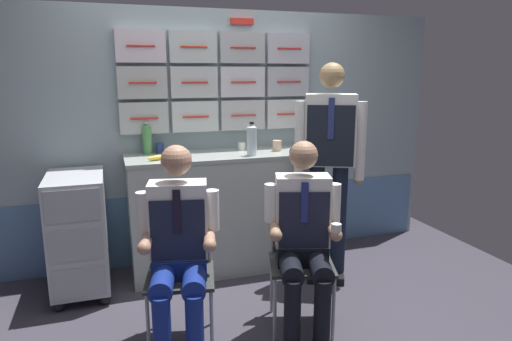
{
  "coord_description": "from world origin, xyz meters",
  "views": [
    {
      "loc": [
        -0.86,
        -2.47,
        1.64
      ],
      "look_at": [
        0.12,
        0.52,
        0.95
      ],
      "focal_mm": 31.94,
      "sensor_mm": 36.0,
      "label": 1
    }
  ],
  "objects_px": {
    "folding_chair_left": "(181,257)",
    "water_bottle_clear": "(252,140)",
    "snack_banana": "(158,158)",
    "crew_member_left": "(178,243)",
    "crew_member_right": "(304,233)",
    "service_trolley": "(79,230)",
    "crew_member_standing": "(329,154)",
    "folding_chair_right": "(300,246)",
    "espresso_cup_small": "(242,146)"
  },
  "relations": [
    {
      "from": "crew_member_right",
      "to": "snack_banana",
      "type": "height_order",
      "value": "crew_member_right"
    },
    {
      "from": "service_trolley",
      "to": "folding_chair_left",
      "type": "distance_m",
      "value": 1.04
    },
    {
      "from": "crew_member_left",
      "to": "espresso_cup_small",
      "type": "xyz_separation_m",
      "value": [
        0.74,
        1.2,
        0.34
      ]
    },
    {
      "from": "crew_member_left",
      "to": "folding_chair_right",
      "type": "height_order",
      "value": "crew_member_left"
    },
    {
      "from": "service_trolley",
      "to": "snack_banana",
      "type": "bearing_deg",
      "value": -1.89
    },
    {
      "from": "crew_member_left",
      "to": "espresso_cup_small",
      "type": "bearing_deg",
      "value": 58.49
    },
    {
      "from": "crew_member_left",
      "to": "water_bottle_clear",
      "type": "relative_size",
      "value": 4.6
    },
    {
      "from": "crew_member_right",
      "to": "espresso_cup_small",
      "type": "bearing_deg",
      "value": 91.08
    },
    {
      "from": "folding_chair_left",
      "to": "water_bottle_clear",
      "type": "bearing_deg",
      "value": 47.39
    },
    {
      "from": "service_trolley",
      "to": "folding_chair_right",
      "type": "distance_m",
      "value": 1.66
    },
    {
      "from": "crew_member_right",
      "to": "folding_chair_right",
      "type": "bearing_deg",
      "value": 73.09
    },
    {
      "from": "folding_chair_left",
      "to": "folding_chair_right",
      "type": "distance_m",
      "value": 0.78
    },
    {
      "from": "service_trolley",
      "to": "crew_member_left",
      "type": "distance_m",
      "value": 1.17
    },
    {
      "from": "folding_chair_left",
      "to": "crew_member_standing",
      "type": "height_order",
      "value": "crew_member_standing"
    },
    {
      "from": "crew_member_standing",
      "to": "espresso_cup_small",
      "type": "bearing_deg",
      "value": 131.58
    },
    {
      "from": "service_trolley",
      "to": "water_bottle_clear",
      "type": "relative_size",
      "value": 3.38
    },
    {
      "from": "snack_banana",
      "to": "crew_member_left",
      "type": "bearing_deg",
      "value": -90.26
    },
    {
      "from": "folding_chair_left",
      "to": "water_bottle_clear",
      "type": "xyz_separation_m",
      "value": [
        0.71,
        0.77,
        0.59
      ]
    },
    {
      "from": "snack_banana",
      "to": "service_trolley",
      "type": "bearing_deg",
      "value": 178.11
    },
    {
      "from": "folding_chair_left",
      "to": "folding_chair_right",
      "type": "bearing_deg",
      "value": -4.46
    },
    {
      "from": "espresso_cup_small",
      "to": "crew_member_standing",
      "type": "bearing_deg",
      "value": -48.42
    },
    {
      "from": "service_trolley",
      "to": "folding_chair_right",
      "type": "height_order",
      "value": "service_trolley"
    },
    {
      "from": "crew_member_left",
      "to": "folding_chair_left",
      "type": "bearing_deg",
      "value": 78.21
    },
    {
      "from": "water_bottle_clear",
      "to": "espresso_cup_small",
      "type": "distance_m",
      "value": 0.29
    },
    {
      "from": "service_trolley",
      "to": "crew_member_left",
      "type": "height_order",
      "value": "crew_member_left"
    },
    {
      "from": "water_bottle_clear",
      "to": "folding_chair_left",
      "type": "bearing_deg",
      "value": -132.61
    },
    {
      "from": "crew_member_left",
      "to": "snack_banana",
      "type": "xyz_separation_m",
      "value": [
        0.0,
        0.96,
        0.33
      ]
    },
    {
      "from": "crew_member_right",
      "to": "crew_member_standing",
      "type": "bearing_deg",
      "value": 52.87
    },
    {
      "from": "snack_banana",
      "to": "crew_member_right",
      "type": "bearing_deg",
      "value": -53.41
    },
    {
      "from": "folding_chair_right",
      "to": "folding_chair_left",
      "type": "bearing_deg",
      "value": 175.54
    },
    {
      "from": "espresso_cup_small",
      "to": "folding_chair_right",
      "type": "bearing_deg",
      "value": -86.31
    },
    {
      "from": "crew_member_left",
      "to": "crew_member_standing",
      "type": "distance_m",
      "value": 1.45
    },
    {
      "from": "crew_member_standing",
      "to": "service_trolley",
      "type": "bearing_deg",
      "value": 168.67
    },
    {
      "from": "service_trolley",
      "to": "crew_member_right",
      "type": "bearing_deg",
      "value": -37.37
    },
    {
      "from": "service_trolley",
      "to": "crew_member_right",
      "type": "distance_m",
      "value": 1.72
    },
    {
      "from": "folding_chair_left",
      "to": "crew_member_left",
      "type": "height_order",
      "value": "crew_member_left"
    },
    {
      "from": "crew_member_right",
      "to": "water_bottle_clear",
      "type": "xyz_separation_m",
      "value": [
        -0.02,
        0.99,
        0.44
      ]
    },
    {
      "from": "crew_member_right",
      "to": "snack_banana",
      "type": "xyz_separation_m",
      "value": [
        -0.76,
        1.02,
        0.33
      ]
    },
    {
      "from": "crew_member_left",
      "to": "folding_chair_right",
      "type": "xyz_separation_m",
      "value": [
        0.81,
        0.1,
        -0.15
      ]
    },
    {
      "from": "service_trolley",
      "to": "snack_banana",
      "type": "height_order",
      "value": "snack_banana"
    },
    {
      "from": "folding_chair_right",
      "to": "espresso_cup_small",
      "type": "bearing_deg",
      "value": 93.69
    },
    {
      "from": "service_trolley",
      "to": "water_bottle_clear",
      "type": "xyz_separation_m",
      "value": [
        1.34,
        -0.05,
        0.63
      ]
    },
    {
      "from": "espresso_cup_small",
      "to": "snack_banana",
      "type": "xyz_separation_m",
      "value": [
        -0.73,
        -0.24,
        -0.01
      ]
    },
    {
      "from": "folding_chair_right",
      "to": "crew_member_right",
      "type": "xyz_separation_m",
      "value": [
        -0.05,
        -0.16,
        0.15
      ]
    },
    {
      "from": "crew_member_left",
      "to": "snack_banana",
      "type": "bearing_deg",
      "value": 89.74
    },
    {
      "from": "folding_chair_left",
      "to": "crew_member_left",
      "type": "relative_size",
      "value": 0.69
    },
    {
      "from": "folding_chair_right",
      "to": "snack_banana",
      "type": "relative_size",
      "value": 4.91
    },
    {
      "from": "crew_member_left",
      "to": "crew_member_standing",
      "type": "relative_size",
      "value": 0.72
    },
    {
      "from": "folding_chair_left",
      "to": "espresso_cup_small",
      "type": "xyz_separation_m",
      "value": [
        0.7,
        1.04,
        0.5
      ]
    },
    {
      "from": "crew_member_standing",
      "to": "espresso_cup_small",
      "type": "height_order",
      "value": "crew_member_standing"
    }
  ]
}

